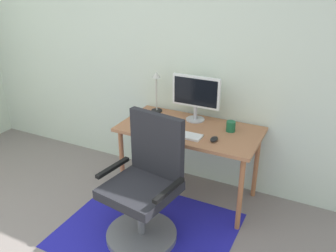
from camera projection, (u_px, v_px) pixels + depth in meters
wall_back at (179, 54)px, 3.48m from camera, size 6.00×0.10×2.60m
area_rug at (148, 230)px, 3.08m from camera, size 1.42×1.17×0.01m
desk at (190, 136)px, 3.29m from camera, size 1.28×0.67×0.73m
monitor at (196, 94)px, 3.32m from camera, size 0.47×0.18×0.44m
keyboard at (178, 134)px, 3.13m from camera, size 0.43×0.13×0.02m
computer_mouse at (214, 139)px, 3.01m from camera, size 0.06×0.10×0.03m
coffee_cup at (231, 126)px, 3.18m from camera, size 0.08×0.08×0.09m
cell_phone at (146, 119)px, 3.44m from camera, size 0.11×0.15×0.01m
desk_lamp at (156, 86)px, 3.53m from camera, size 0.11×0.11×0.42m
office_chair at (145, 192)px, 2.87m from camera, size 0.64×0.59×1.04m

